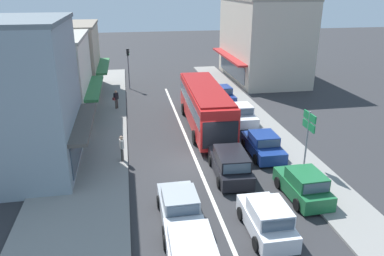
# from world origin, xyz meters

# --- Properties ---
(ground_plane) EXTENTS (140.00, 140.00, 0.00)m
(ground_plane) POSITION_xyz_m (0.00, 0.00, 0.00)
(ground_plane) COLOR #2D2D30
(lane_centre_line) EXTENTS (0.20, 28.00, 0.01)m
(lane_centre_line) POSITION_xyz_m (0.00, 4.00, 0.00)
(lane_centre_line) COLOR silver
(lane_centre_line) RESTS_ON ground
(sidewalk_left) EXTENTS (5.20, 44.00, 0.14)m
(sidewalk_left) POSITION_xyz_m (-6.80, 6.00, 0.07)
(sidewalk_left) COLOR gray
(sidewalk_left) RESTS_ON ground
(kerb_right) EXTENTS (2.80, 44.00, 0.12)m
(kerb_right) POSITION_xyz_m (6.20, 6.00, 0.06)
(kerb_right) COLOR gray
(kerb_right) RESTS_ON ground
(shopfront_corner_near) EXTENTS (7.27, 7.69, 8.70)m
(shopfront_corner_near) POSITION_xyz_m (-10.18, 1.19, 4.34)
(shopfront_corner_near) COLOR #84939E
(shopfront_corner_near) RESTS_ON ground
(shopfront_mid_block) EXTENTS (7.46, 8.29, 6.78)m
(shopfront_mid_block) POSITION_xyz_m (-10.18, 9.30, 3.39)
(shopfront_mid_block) COLOR silver
(shopfront_mid_block) RESTS_ON ground
(shopfront_far_end) EXTENTS (8.03, 8.33, 6.88)m
(shopfront_far_end) POSITION_xyz_m (-10.18, 17.86, 3.44)
(shopfront_far_end) COLOR #B2A38E
(shopfront_far_end) RESTS_ON ground
(building_right_far) EXTENTS (8.11, 12.33, 9.01)m
(building_right_far) POSITION_xyz_m (11.48, 20.77, 4.50)
(building_right_far) COLOR beige
(building_right_far) RESTS_ON ground
(city_bus) EXTENTS (2.98, 10.93, 3.23)m
(city_bus) POSITION_xyz_m (1.74, 6.03, 1.88)
(city_bus) COLOR red
(city_bus) RESTS_ON ground
(hatchback_queue_far_back) EXTENTS (1.82, 3.70, 1.54)m
(hatchback_queue_far_back) POSITION_xyz_m (1.73, -7.28, 0.71)
(hatchback_queue_far_back) COLOR silver
(hatchback_queue_far_back) RESTS_ON ground
(sedan_adjacent_lane_lead) EXTENTS (1.92, 4.21, 1.47)m
(sedan_adjacent_lane_lead) POSITION_xyz_m (-1.89, -5.68, 0.66)
(sedan_adjacent_lane_lead) COLOR #9EA3A8
(sedan_adjacent_lane_lead) RESTS_ON ground
(wagon_adjacent_lane_trail) EXTENTS (2.00, 4.53, 1.58)m
(wagon_adjacent_lane_trail) POSITION_xyz_m (-1.92, -9.04, 0.75)
(wagon_adjacent_lane_trail) COLOR silver
(wagon_adjacent_lane_trail) RESTS_ON ground
(wagon_behind_bus_mid) EXTENTS (2.09, 4.58, 1.58)m
(wagon_behind_bus_mid) POSITION_xyz_m (1.56, -1.84, 0.75)
(wagon_behind_bus_mid) COLOR black
(wagon_behind_bus_mid) RESTS_ON ground
(parked_hatchback_kerb_front) EXTENTS (1.92, 3.76, 1.54)m
(parked_hatchback_kerb_front) POSITION_xyz_m (4.62, -4.78, 0.71)
(parked_hatchback_kerb_front) COLOR #1E6638
(parked_hatchback_kerb_front) RESTS_ON ground
(parked_sedan_kerb_second) EXTENTS (1.92, 4.21, 1.47)m
(parked_sedan_kerb_second) POSITION_xyz_m (4.41, 0.61, 0.66)
(parked_sedan_kerb_second) COLOR navy
(parked_sedan_kerb_second) RESTS_ON ground
(parked_sedan_kerb_third) EXTENTS (1.92, 4.21, 1.47)m
(parked_sedan_kerb_third) POSITION_xyz_m (4.80, 6.77, 0.66)
(parked_sedan_kerb_third) COLOR silver
(parked_sedan_kerb_third) RESTS_ON ground
(parked_sedan_kerb_rear) EXTENTS (2.00, 4.25, 1.47)m
(parked_sedan_kerb_rear) POSITION_xyz_m (4.70, 12.58, 0.66)
(parked_sedan_kerb_rear) COLOR navy
(parked_sedan_kerb_rear) RESTS_ON ground
(traffic_light_downstreet) EXTENTS (0.33, 0.24, 4.20)m
(traffic_light_downstreet) POSITION_xyz_m (-3.74, 18.70, 2.85)
(traffic_light_downstreet) COLOR gray
(traffic_light_downstreet) RESTS_ON ground
(directional_road_sign) EXTENTS (0.10, 1.40, 3.60)m
(directional_road_sign) POSITION_xyz_m (6.16, -1.75, 2.70)
(directional_road_sign) COLOR gray
(directional_road_sign) RESTS_ON ground
(pedestrian_with_handbag_near) EXTENTS (0.54, 0.57, 1.63)m
(pedestrian_with_handbag_near) POSITION_xyz_m (-5.00, 11.62, 1.07)
(pedestrian_with_handbag_near) COLOR #4C4742
(pedestrian_with_handbag_near) RESTS_ON sidewalk_left
(pedestrian_browsing_midblock) EXTENTS (0.28, 0.56, 1.63)m
(pedestrian_browsing_midblock) POSITION_xyz_m (-4.51, 0.98, 1.07)
(pedestrian_browsing_midblock) COLOR #4C4742
(pedestrian_browsing_midblock) RESTS_ON sidewalk_left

